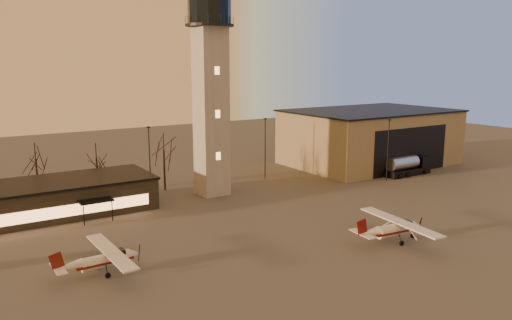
{
  "coord_description": "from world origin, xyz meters",
  "views": [
    {
      "loc": [
        -33.05,
        -33.68,
        19.11
      ],
      "look_at": [
        -3.21,
        13.0,
        8.24
      ],
      "focal_mm": 35.0,
      "sensor_mm": 36.0,
      "label": 1
    }
  ],
  "objects_px": {
    "control_tower": "(211,82)",
    "hangar": "(370,137)",
    "terminal": "(51,198)",
    "fuel_truck": "(407,167)",
    "cessna_front": "(397,231)",
    "cessna_rear": "(108,262)"
  },
  "relations": [
    {
      "from": "hangar",
      "to": "cessna_rear",
      "type": "xyz_separation_m",
      "value": [
        -57.28,
        -23.83,
        -4.14
      ]
    },
    {
      "from": "cessna_front",
      "to": "cessna_rear",
      "type": "distance_m",
      "value": 30.12
    },
    {
      "from": "control_tower",
      "to": "fuel_truck",
      "type": "distance_m",
      "value": 37.95
    },
    {
      "from": "hangar",
      "to": "cessna_front",
      "type": "relative_size",
      "value": 2.62
    },
    {
      "from": "hangar",
      "to": "cessna_front",
      "type": "bearing_deg",
      "value": -131.2
    },
    {
      "from": "hangar",
      "to": "cessna_rear",
      "type": "relative_size",
      "value": 2.84
    },
    {
      "from": "control_tower",
      "to": "cessna_rear",
      "type": "distance_m",
      "value": 32.88
    },
    {
      "from": "terminal",
      "to": "fuel_truck",
      "type": "bearing_deg",
      "value": -9.08
    },
    {
      "from": "control_tower",
      "to": "hangar",
      "type": "xyz_separation_m",
      "value": [
        36.0,
        3.98,
        -11.17
      ]
    },
    {
      "from": "terminal",
      "to": "cessna_rear",
      "type": "relative_size",
      "value": 2.36
    },
    {
      "from": "cessna_rear",
      "to": "terminal",
      "type": "bearing_deg",
      "value": 90.07
    },
    {
      "from": "hangar",
      "to": "fuel_truck",
      "type": "height_order",
      "value": "hangar"
    },
    {
      "from": "hangar",
      "to": "fuel_truck",
      "type": "xyz_separation_m",
      "value": [
        -1.85,
        -10.97,
        -3.82
      ]
    },
    {
      "from": "terminal",
      "to": "fuel_truck",
      "type": "relative_size",
      "value": 2.79
    },
    {
      "from": "control_tower",
      "to": "hangar",
      "type": "height_order",
      "value": "control_tower"
    },
    {
      "from": "hangar",
      "to": "terminal",
      "type": "xyz_separation_m",
      "value": [
        -57.99,
        -2.0,
        -3.0
      ]
    },
    {
      "from": "cessna_front",
      "to": "cessna_rear",
      "type": "relative_size",
      "value": 1.08
    },
    {
      "from": "control_tower",
      "to": "fuel_truck",
      "type": "xyz_separation_m",
      "value": [
        34.15,
        -6.99,
        -14.99
      ]
    },
    {
      "from": "cessna_rear",
      "to": "hangar",
      "type": "bearing_deg",
      "value": 20.79
    },
    {
      "from": "fuel_truck",
      "to": "terminal",
      "type": "bearing_deg",
      "value": 170.47
    },
    {
      "from": "cessna_front",
      "to": "fuel_truck",
      "type": "relative_size",
      "value": 1.28
    },
    {
      "from": "control_tower",
      "to": "hangar",
      "type": "bearing_deg",
      "value": 6.31
    }
  ]
}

